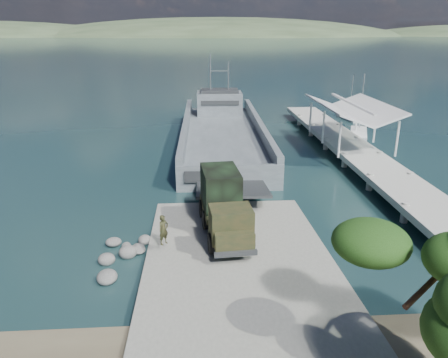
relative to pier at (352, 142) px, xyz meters
The scene contains 10 objects.
ground 22.89m from the pier, 124.71° to the right, with size 1400.00×1400.00×0.00m, color #193C3C.
boat_ramp 23.70m from the pier, 123.33° to the right, with size 10.00×18.00×0.50m, color gray.
shoreline_rocks 26.55m from the pier, 136.42° to the right, with size 3.20×5.60×0.90m, color #4C4C4A, non-canonical shape.
distant_headlands 542.50m from the pier, 86.09° to the left, with size 1000.00×240.00×48.00m, color #33462C, non-canonical shape.
pier is the anchor object (origin of this frame).
landing_craft 13.43m from the pier, 156.23° to the left, with size 8.99×33.06×9.77m.
military_truck 21.20m from the pier, 129.91° to the right, with size 2.98×7.64×3.46m.
soldier 25.13m from the pier, 132.67° to the right, with size 0.62×0.41×1.71m, color black.
sailboat_near 8.40m from the pier, 65.29° to the left, with size 3.84×6.40×7.51m.
sailboat_far 19.20m from the pier, 71.27° to the left, with size 2.21×5.18×6.11m.
Camera 1 is at (-2.19, -21.36, 12.24)m, focal length 35.00 mm.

